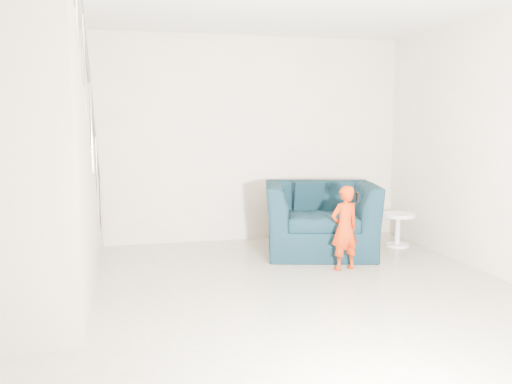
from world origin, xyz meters
TOP-DOWN VIEW (x-y plane):
  - floor at (0.00, 0.00)m, footprint 5.50×5.50m
  - back_wall at (0.00, 2.75)m, footprint 5.00×0.00m
  - front_wall at (0.00, -2.75)m, footprint 5.00×0.00m
  - armchair at (1.09, 1.80)m, footprint 1.55×1.43m
  - toddler at (1.08, 1.01)m, footprint 0.37×0.29m
  - side_table at (2.17, 1.90)m, footprint 0.43×0.43m
  - staircase at (-2.00, 0.55)m, footprint 1.02×3.03m
  - cushion at (1.03, 2.10)m, footprint 0.38×0.18m
  - throw at (0.55, 1.85)m, footprint 0.05×0.48m
  - phone at (1.20, 0.97)m, footprint 0.02×0.05m

SIDE VIEW (x-z plane):
  - floor at x=0.00m, z-range 0.00..0.00m
  - side_table at x=2.17m, z-range 0.07..0.50m
  - armchair at x=1.09m, z-range 0.00..0.85m
  - toddler at x=1.08m, z-range 0.00..0.91m
  - throw at x=0.55m, z-range 0.27..0.81m
  - cushion at x=1.03m, z-range 0.48..0.86m
  - phone at x=1.20m, z-range 0.75..0.85m
  - staircase at x=-2.00m, z-range -0.86..2.76m
  - back_wall at x=0.00m, z-range -1.15..3.85m
  - front_wall at x=0.00m, z-range -1.15..3.85m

